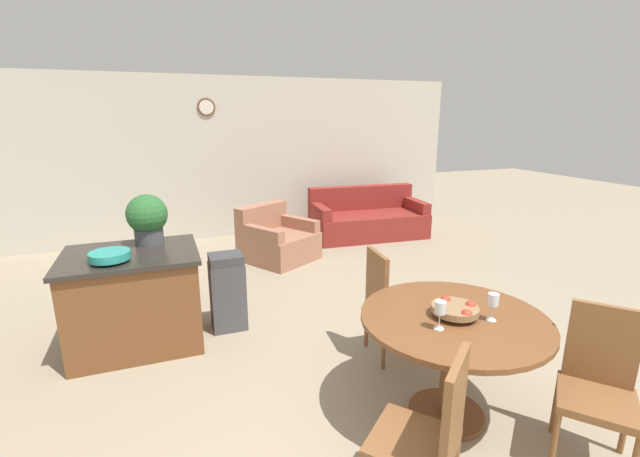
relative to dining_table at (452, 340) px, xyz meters
The scene contains 14 objects.
wall_back 5.38m from the dining_table, 94.52° to the left, with size 8.00×0.09×2.70m.
dining_table is the anchor object (origin of this frame).
dining_chair_near_left 0.86m from the dining_table, 134.46° to the right, with size 0.59×0.59×0.97m.
dining_chair_near_right 0.86m from the dining_table, 44.46° to the right, with size 0.59×0.59×0.97m.
dining_chair_far_side 0.86m from the dining_table, 90.54° to the left, with size 0.45×0.45×0.97m.
fruit_bowl 0.23m from the dining_table, 77.24° to the right, with size 0.31×0.31×0.10m.
wine_glass_left 0.39m from the dining_table, 151.91° to the right, with size 0.07×0.07×0.19m.
wine_glass_right 0.39m from the dining_table, 34.71° to the right, with size 0.07×0.07×0.19m.
kitchen_island 2.78m from the dining_table, 138.04° to the left, with size 1.15×0.90×0.89m.
teal_bowl 2.77m from the dining_table, 143.15° to the left, with size 0.32×0.32×0.09m.
potted_plant 2.88m from the dining_table, 132.09° to the left, with size 0.37×0.37×0.47m.
trash_bin 2.25m from the dining_table, 123.25° to the left, with size 0.33×0.29×0.77m.
couch 4.73m from the dining_table, 70.16° to the left, with size 2.00×1.10×0.84m.
armchair 3.78m from the dining_table, 93.39° to the left, with size 1.23×1.24×0.78m.
Camera 1 is at (-1.34, -1.37, 2.07)m, focal length 24.00 mm.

